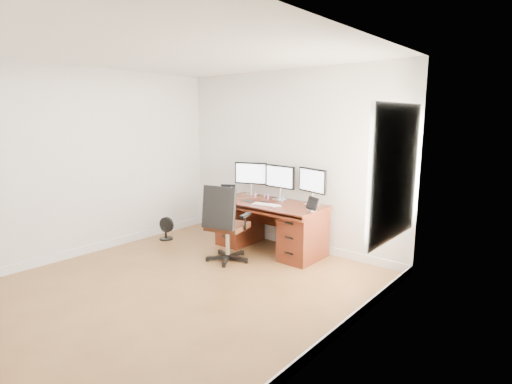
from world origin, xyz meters
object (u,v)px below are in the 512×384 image
Objects in this scene: desk at (270,225)px; keyboard at (263,204)px; office_chair at (226,237)px; floor_fan at (166,229)px; monitor_center at (280,178)px.

keyboard is at bearing -81.18° from desk.
desk is 5.76× the size of keyboard.
office_chair is 2.91× the size of floor_fan.
office_chair is at bearing -123.25° from keyboard.
desk is 0.80m from office_chair.
desk is 1.80m from floor_fan.
monitor_center is at bearing 90.02° from desk.
office_chair is 1.99× the size of monitor_center.
keyboard is at bearing 55.24° from office_chair.
desk is at bearing 62.85° from office_chair.
office_chair is at bearing -96.12° from monitor_center.
floor_fan is (-1.47, 0.09, -0.18)m from office_chair.
monitor_center is at bearing 16.04° from floor_fan.
floor_fan is 1.84m from keyboard.
keyboard reaches higher than desk.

